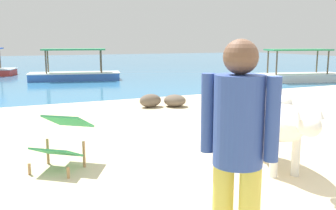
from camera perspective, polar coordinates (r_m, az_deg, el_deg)
sand_beach at (r=4.01m, az=15.48°, el=-14.51°), size 18.00×14.00×0.04m
water_surface at (r=24.95m, az=-18.87°, el=5.53°), size 60.00×36.00×0.03m
cow at (r=4.88m, az=15.89°, el=-2.02°), size 0.83×1.73×0.97m
deck_chair_far at (r=4.97m, az=-15.72°, el=-4.82°), size 0.89×0.93×0.68m
person_standing at (r=2.44m, az=10.60°, el=-6.08°), size 0.35×0.42×1.62m
shore_rock_large at (r=9.11m, az=-2.71°, el=0.68°), size 0.62×0.48×0.32m
shore_rock_medium at (r=9.19m, az=1.04°, el=0.68°), size 0.70×0.72×0.29m
boat_blue at (r=16.00m, az=-14.02°, el=4.68°), size 3.83×1.91×1.29m
boat_white at (r=15.84m, az=19.03°, el=4.38°), size 3.84×2.02×1.29m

